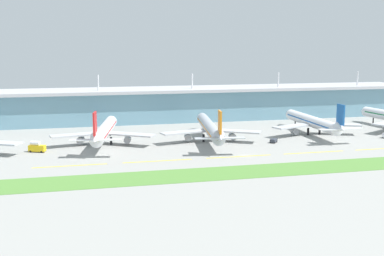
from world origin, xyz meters
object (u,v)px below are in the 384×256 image
(airliner_near_middle, at_px, (104,131))
(airliner_far_middle, at_px, (313,122))
(fuel_truck, at_px, (37,147))
(airliner_center, at_px, (210,128))
(pushback_tug, at_px, (274,140))

(airliner_near_middle, relative_size, airliner_far_middle, 0.99)
(airliner_far_middle, height_order, fuel_truck, airliner_far_middle)
(airliner_center, bearing_deg, pushback_tug, -20.44)
(airliner_near_middle, distance_m, fuel_truck, 31.43)
(airliner_near_middle, relative_size, fuel_truck, 8.23)
(fuel_truck, relative_size, pushback_tug, 1.56)
(airliner_far_middle, bearing_deg, airliner_center, -174.60)
(airliner_near_middle, xyz_separation_m, pushback_tug, (78.43, -14.49, -5.35))
(airliner_near_middle, distance_m, pushback_tug, 79.94)
(airliner_far_middle, xyz_separation_m, fuel_truck, (-136.29, -11.72, -4.19))
(airliner_far_middle, relative_size, fuel_truck, 8.35)
(airliner_center, bearing_deg, airliner_near_middle, 175.57)
(fuel_truck, bearing_deg, airliner_far_middle, 4.92)
(airliner_near_middle, xyz_separation_m, airliner_center, (49.92, -3.87, 0.01))
(airliner_center, xyz_separation_m, airliner_far_middle, (56.95, 5.39, -0.01))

